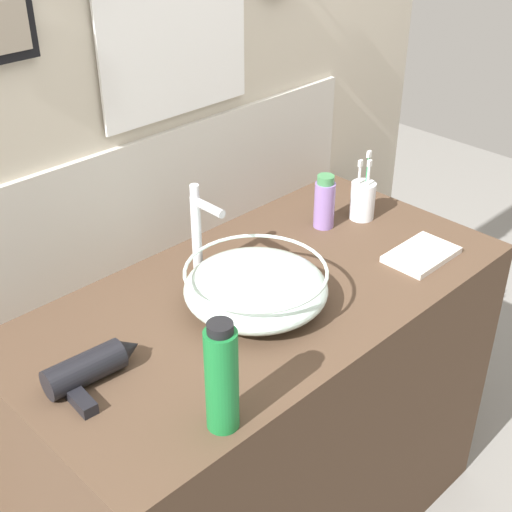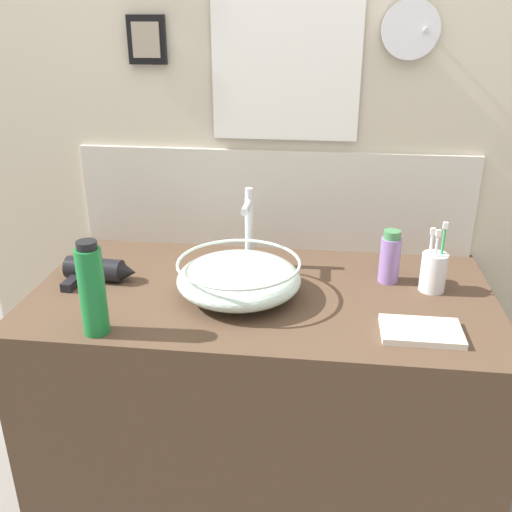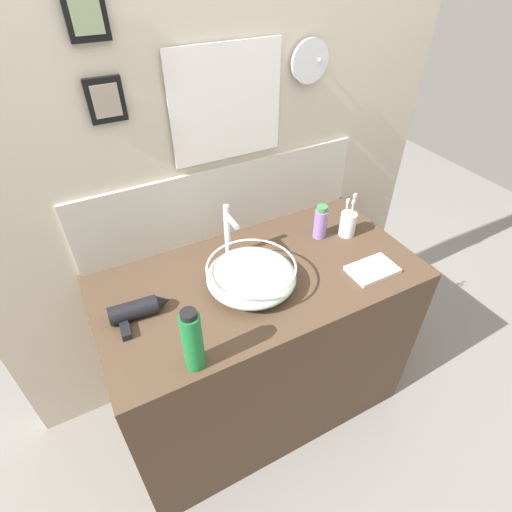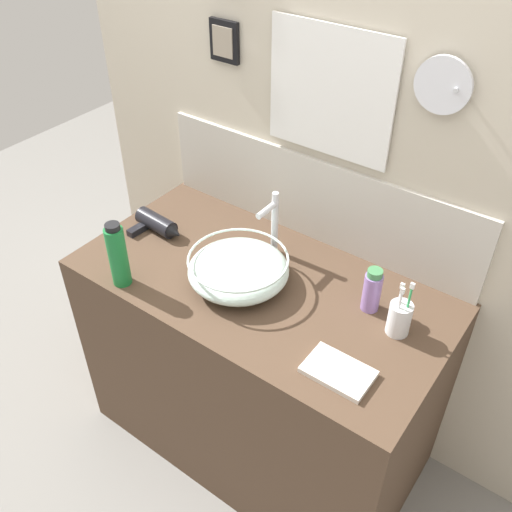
# 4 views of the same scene
# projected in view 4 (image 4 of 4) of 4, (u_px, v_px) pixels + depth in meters

# --- Properties ---
(ground_plane) EXTENTS (6.00, 6.00, 0.00)m
(ground_plane) POSITION_uv_depth(u_px,v_px,m) (259.00, 434.00, 2.36)
(ground_plane) COLOR gray
(vanity_counter) EXTENTS (1.23, 0.63, 0.84)m
(vanity_counter) POSITION_uv_depth(u_px,v_px,m) (260.00, 367.00, 2.10)
(vanity_counter) COLOR #4C3828
(vanity_counter) RESTS_ON ground
(back_panel) EXTENTS (1.95, 0.10, 2.52)m
(back_panel) POSITION_uv_depth(u_px,v_px,m) (325.00, 123.00, 1.79)
(back_panel) COLOR beige
(back_panel) RESTS_ON ground
(glass_bowl_sink) EXTENTS (0.32, 0.32, 0.10)m
(glass_bowl_sink) POSITION_uv_depth(u_px,v_px,m) (238.00, 269.00, 1.81)
(glass_bowl_sink) COLOR silver
(glass_bowl_sink) RESTS_ON vanity_counter
(faucet) EXTENTS (0.02, 0.11, 0.24)m
(faucet) POSITION_uv_depth(u_px,v_px,m) (273.00, 221.00, 1.87)
(faucet) COLOR silver
(faucet) RESTS_ON vanity_counter
(hair_drier) EXTENTS (0.21, 0.13, 0.06)m
(hair_drier) POSITION_uv_depth(u_px,v_px,m) (158.00, 225.00, 2.04)
(hair_drier) COLOR black
(hair_drier) RESTS_ON vanity_counter
(toothbrush_cup) EXTENTS (0.07, 0.07, 0.19)m
(toothbrush_cup) POSITION_uv_depth(u_px,v_px,m) (399.00, 318.00, 1.63)
(toothbrush_cup) COLOR silver
(toothbrush_cup) RESTS_ON vanity_counter
(soap_dispenser) EXTENTS (0.06, 0.06, 0.15)m
(soap_dispenser) POSITION_uv_depth(u_px,v_px,m) (372.00, 290.00, 1.70)
(soap_dispenser) COLOR #8C6BB2
(soap_dispenser) RESTS_ON vanity_counter
(shampoo_bottle) EXTENTS (0.06, 0.06, 0.23)m
(shampoo_bottle) POSITION_uv_depth(u_px,v_px,m) (118.00, 255.00, 1.77)
(shampoo_bottle) COLOR #197233
(shampoo_bottle) RESTS_ON vanity_counter
(hand_towel) EXTENTS (0.19, 0.12, 0.02)m
(hand_towel) POSITION_uv_depth(u_px,v_px,m) (338.00, 372.00, 1.54)
(hand_towel) COLOR silver
(hand_towel) RESTS_ON vanity_counter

